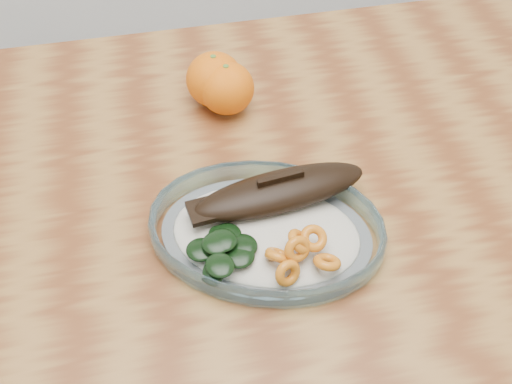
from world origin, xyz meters
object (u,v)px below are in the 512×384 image
(orange_left, at_px, (215,79))
(orange_right, at_px, (227,88))
(dining_table, at_px, (232,239))
(plated_meal, at_px, (267,227))

(orange_left, relative_size, orange_right, 1.05)
(dining_table, bearing_deg, orange_left, 86.36)
(orange_right, bearing_deg, plated_meal, -89.13)
(dining_table, bearing_deg, orange_right, 81.01)
(plated_meal, height_order, orange_left, orange_left)
(orange_left, xyz_separation_m, orange_right, (0.01, -0.02, -0.00))
(plated_meal, xyz_separation_m, orange_right, (-0.00, 0.25, 0.02))
(dining_table, bearing_deg, plated_meal, -70.40)
(orange_left, bearing_deg, orange_right, -56.43)
(plated_meal, bearing_deg, orange_right, 112.52)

